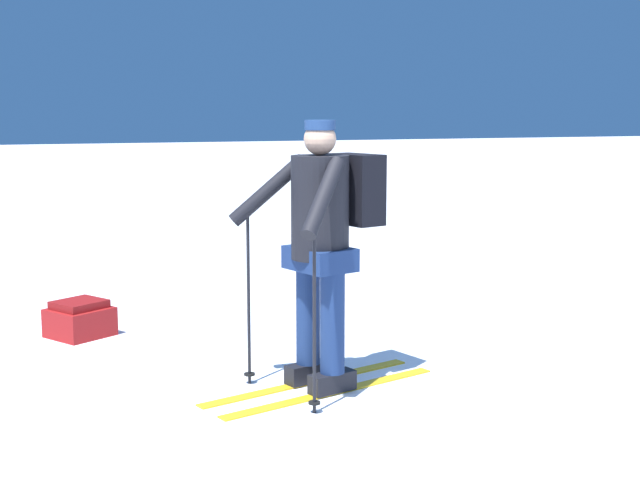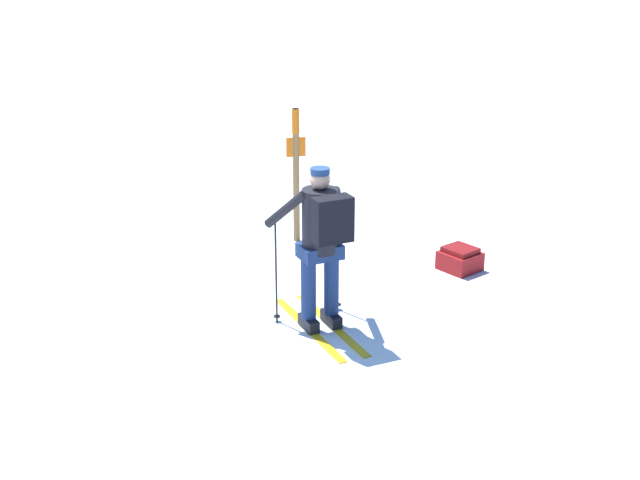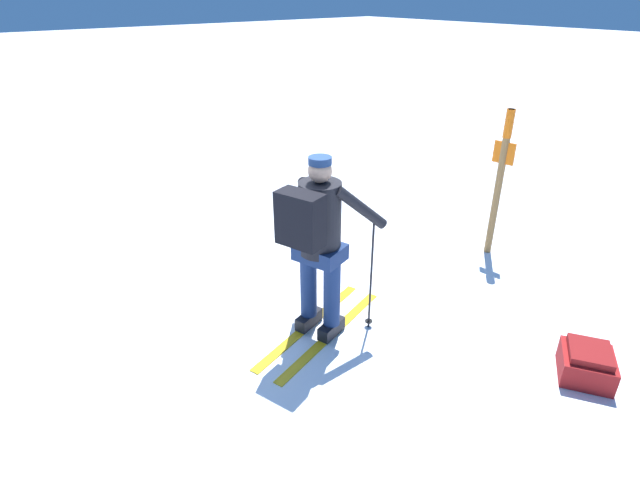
{
  "view_description": "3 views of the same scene",
  "coord_description": "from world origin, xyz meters",
  "views": [
    {
      "loc": [
        1.82,
        4.33,
        1.73
      ],
      "look_at": [
        -0.04,
        -0.69,
        0.94
      ],
      "focal_mm": 50.0,
      "sensor_mm": 36.0,
      "label": 1
    },
    {
      "loc": [
        -8.07,
        0.5,
        3.93
      ],
      "look_at": [
        -0.04,
        -0.69,
        0.94
      ],
      "focal_mm": 50.0,
      "sensor_mm": 36.0,
      "label": 2
    },
    {
      "loc": [
        -2.41,
        -3.59,
        2.83
      ],
      "look_at": [
        -0.04,
        -0.69,
        0.94
      ],
      "focal_mm": 28.0,
      "sensor_mm": 36.0,
      "label": 3
    }
  ],
  "objects": [
    {
      "name": "dropped_backpack",
      "position": [
        1.23,
        -2.52,
        0.13
      ],
      "size": [
        0.56,
        0.55,
        0.28
      ],
      "color": "maroon",
      "rests_on": "ground_plane"
    },
    {
      "name": "skier",
      "position": [
        -0.08,
        -0.7,
        0.98
      ],
      "size": [
        1.61,
        0.92,
        1.66
      ],
      "color": "gold",
      "rests_on": "ground_plane"
    },
    {
      "name": "trail_marker",
      "position": [
        2.49,
        -0.76,
        1.0
      ],
      "size": [
        0.09,
        0.24,
        1.7
      ],
      "color": "olive",
      "rests_on": "ground_plane"
    },
    {
      "name": "ground_plane",
      "position": [
        0.0,
        0.0,
        0.0
      ],
      "size": [
        80.0,
        80.0,
        0.0
      ],
      "primitive_type": "plane",
      "color": "white"
    }
  ]
}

